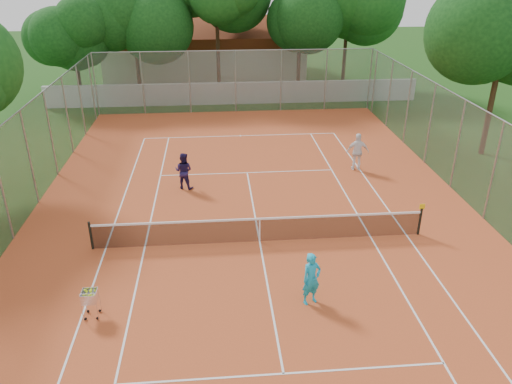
{
  "coord_description": "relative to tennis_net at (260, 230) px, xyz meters",
  "views": [
    {
      "loc": [
        -1.48,
        -15.56,
        9.37
      ],
      "look_at": [
        0.0,
        1.5,
        1.3
      ],
      "focal_mm": 35.0,
      "sensor_mm": 36.0,
      "label": 1
    }
  ],
  "objects": [
    {
      "name": "court_pad",
      "position": [
        0.0,
        0.0,
        -0.5
      ],
      "size": [
        18.0,
        34.0,
        0.02
      ],
      "primitive_type": "cube",
      "color": "#BD4E24",
      "rests_on": "ground"
    },
    {
      "name": "player_far_right",
      "position": [
        5.32,
        6.36,
        0.42
      ],
      "size": [
        1.11,
        0.55,
        1.83
      ],
      "primitive_type": "imported",
      "rotation": [
        0.0,
        0.0,
        3.04
      ],
      "color": "white",
      "rests_on": "court_pad"
    },
    {
      "name": "boundary_wall",
      "position": [
        0.0,
        19.0,
        0.24
      ],
      "size": [
        26.0,
        0.3,
        1.5
      ],
      "primitive_type": "cube",
      "color": "silver",
      "rests_on": "ground"
    },
    {
      "name": "ground",
      "position": [
        0.0,
        0.0,
        -0.51
      ],
      "size": [
        120.0,
        120.0,
        0.0
      ],
      "primitive_type": "plane",
      "color": "#163A0F",
      "rests_on": "ground"
    },
    {
      "name": "player_far_left",
      "position": [
        -2.91,
        4.92,
        0.34
      ],
      "size": [
        0.97,
        0.86,
        1.66
      ],
      "primitive_type": "imported",
      "rotation": [
        0.0,
        0.0,
        2.8
      ],
      "color": "#211747",
      "rests_on": "court_pad"
    },
    {
      "name": "player_near",
      "position": [
        1.18,
        -3.64,
        0.34
      ],
      "size": [
        0.71,
        0.6,
        1.66
      ],
      "primitive_type": "imported",
      "rotation": [
        0.0,
        0.0,
        0.39
      ],
      "color": "#18A3CC",
      "rests_on": "court_pad"
    },
    {
      "name": "ball_hopper",
      "position": [
        -5.17,
        -3.75,
        -0.02
      ],
      "size": [
        0.58,
        0.58,
        0.94
      ],
      "primitive_type": "cube",
      "rotation": [
        0.0,
        0.0,
        0.35
      ],
      "color": "silver",
      "rests_on": "court_pad"
    },
    {
      "name": "tennis_net",
      "position": [
        0.0,
        0.0,
        0.0
      ],
      "size": [
        11.88,
        0.1,
        0.98
      ],
      "primitive_type": "cube",
      "color": "black",
      "rests_on": "court_pad"
    },
    {
      "name": "clubhouse",
      "position": [
        -2.0,
        29.0,
        1.69
      ],
      "size": [
        16.4,
        9.0,
        4.4
      ],
      "primitive_type": "cube",
      "color": "beige",
      "rests_on": "ground"
    },
    {
      "name": "tropical_trees",
      "position": [
        0.0,
        22.0,
        4.49
      ],
      "size": [
        29.0,
        19.0,
        10.0
      ],
      "primitive_type": "cube",
      "color": "#0D3510",
      "rests_on": "ground"
    },
    {
      "name": "court_lines",
      "position": [
        0.0,
        0.0,
        -0.49
      ],
      "size": [
        10.98,
        23.78,
        0.01
      ],
      "primitive_type": "cube",
      "color": "white",
      "rests_on": "court_pad"
    },
    {
      "name": "perimeter_fence",
      "position": [
        0.0,
        0.0,
        1.49
      ],
      "size": [
        18.0,
        34.0,
        4.0
      ],
      "primitive_type": "cube",
      "color": "slate",
      "rests_on": "ground"
    }
  ]
}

